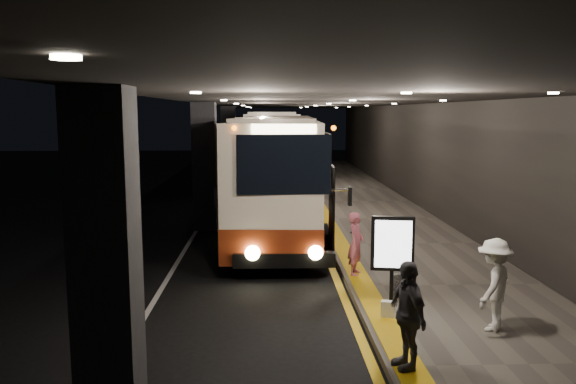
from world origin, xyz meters
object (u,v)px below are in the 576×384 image
object	(u,v)px
passenger_waiting_white	(494,285)
passenger_waiting_grey	(407,315)
coach_third	(272,142)
coach_second	(271,151)
passenger_boarding	(356,244)
bag_polka	(397,282)
stanchion_post	(353,253)
coach_main	(279,178)
bag_plain	(388,309)
info_sign	(393,245)

from	to	relation	value
passenger_waiting_white	passenger_waiting_grey	distance (m)	2.43
coach_third	coach_second	bearing A→B (deg)	-91.29
passenger_waiting_grey	passenger_boarding	bearing A→B (deg)	166.34
passenger_waiting_grey	bag_polka	world-z (taller)	passenger_waiting_grey
bag_polka	stanchion_post	xyz separation A→B (m)	(-0.79, 1.30, 0.33)
coach_main	passenger_waiting_grey	world-z (taller)	coach_main
coach_third	coach_main	bearing A→B (deg)	-90.55
coach_third	bag_polka	size ratio (longest dim) A/B	30.00
coach_main	coach_third	world-z (taller)	coach_main
bag_plain	stanchion_post	world-z (taller)	stanchion_post
coach_main	coach_third	size ratio (longest dim) A/B	1.11
coach_main	coach_second	bearing A→B (deg)	93.87
bag_polka	info_sign	bearing A→B (deg)	-110.45
coach_main	coach_second	xyz separation A→B (m)	(-0.21, 12.84, 0.08)
bag_polka	bag_plain	distance (m)	1.73
coach_main	info_sign	world-z (taller)	coach_main
passenger_waiting_white	passenger_waiting_grey	xyz separation A→B (m)	(-1.93, -1.46, 0.01)
passenger_waiting_white	stanchion_post	distance (m)	4.13
passenger_boarding	coach_third	bearing A→B (deg)	24.48
coach_main	bag_polka	xyz separation A→B (m)	(2.48, -7.09, -1.49)
coach_second	passenger_waiting_grey	distance (m)	23.80
coach_third	bag_polka	bearing A→B (deg)	-86.37
coach_second	coach_third	world-z (taller)	coach_second
coach_third	passenger_boarding	bearing A→B (deg)	-87.50
passenger_waiting_white	stanchion_post	bearing A→B (deg)	-112.16
coach_main	bag_polka	bearing A→B (deg)	-67.81
bag_polka	bag_plain	world-z (taller)	bag_polka
info_sign	passenger_boarding	bearing A→B (deg)	109.73
bag_polka	bag_plain	size ratio (longest dim) A/B	1.16
coach_main	passenger_waiting_grey	distance (m)	11.03
coach_second	info_sign	xyz separation A→B (m)	(2.35, -20.84, -0.51)
passenger_waiting_white	bag_plain	distance (m)	2.00
coach_third	info_sign	bearing A→B (deg)	-87.04
coach_third	passenger_waiting_grey	xyz separation A→B (m)	(1.81, -37.43, -0.67)
coach_second	bag_plain	distance (m)	21.73
passenger_boarding	passenger_waiting_white	bearing A→B (deg)	-130.23
info_sign	passenger_waiting_grey	bearing A→B (deg)	-88.59
coach_main	passenger_boarding	bearing A→B (deg)	-70.44
bag_polka	passenger_waiting_grey	bearing A→B (deg)	-101.05
bag_plain	stanchion_post	xyz separation A→B (m)	(-0.22, 2.94, 0.36)
passenger_boarding	passenger_waiting_white	xyz separation A→B (m)	(1.93, -3.56, 0.08)
bag_plain	info_sign	xyz separation A→B (m)	(0.23, 0.73, 1.08)
coach_main	passenger_waiting_white	distance (m)	10.12
passenger_waiting_white	info_sign	xyz separation A→B (m)	(-1.54, 1.40, 0.40)
coach_third	info_sign	distance (m)	34.64
stanchion_post	passenger_waiting_white	bearing A→B (deg)	-61.20
passenger_boarding	bag_polka	bearing A→B (deg)	-128.42
coach_main	passenger_boarding	xyz separation A→B (m)	(1.74, -5.83, -0.91)
info_sign	stanchion_post	distance (m)	2.37
coach_third	passenger_waiting_white	size ratio (longest dim) A/B	6.61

